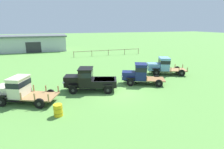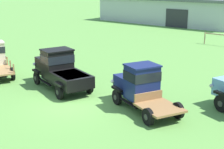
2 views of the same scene
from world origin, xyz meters
TOP-DOWN VIEW (x-y plane):
  - ground_plane at (0.00, 0.00)m, footprint 240.00×240.00m
  - farm_shed at (-13.03, 32.96)m, footprint 21.22×8.74m
  - vintage_truck_second_in_line at (-2.58, 1.52)m, footprint 5.31×3.20m
  - vintage_truck_midrow_center at (2.97, 1.81)m, footprint 4.83×3.26m

SIDE VIEW (x-z plane):
  - ground_plane at x=0.00m, z-range 0.00..0.00m
  - vintage_truck_second_in_line at x=-2.58m, z-range -0.01..2.27m
  - vintage_truck_midrow_center at x=2.97m, z-range 0.02..2.29m
  - farm_shed at x=-13.03m, z-range 0.02..3.77m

